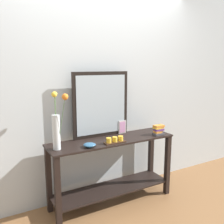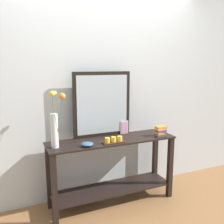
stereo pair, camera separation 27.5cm
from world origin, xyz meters
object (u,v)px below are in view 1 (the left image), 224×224
(console_table, at_px, (112,165))
(tall_vase_left, at_px, (57,126))
(candle_tray, at_px, (115,140))
(decorative_bowl, at_px, (90,145))
(mirror_leaning, at_px, (101,105))
(picture_frame_small, at_px, (122,127))
(book_stack, at_px, (158,130))

(console_table, relative_size, tall_vase_left, 2.53)
(console_table, bearing_deg, candle_tray, -106.02)
(console_table, height_order, decorative_bowl, decorative_bowl)
(console_table, xyz_separation_m, decorative_bowl, (-0.34, -0.12, 0.34))
(console_table, xyz_separation_m, mirror_leaning, (-0.05, 0.17, 0.69))
(picture_frame_small, height_order, decorative_bowl, picture_frame_small)
(picture_frame_small, bearing_deg, candle_tray, -133.55)
(tall_vase_left, bearing_deg, mirror_leaning, 19.24)
(candle_tray, relative_size, book_stack, 1.71)
(mirror_leaning, height_order, book_stack, mirror_leaning)
(candle_tray, relative_size, picture_frame_small, 1.51)
(candle_tray, bearing_deg, decorative_bowl, 179.20)
(mirror_leaning, bearing_deg, book_stack, -24.07)
(picture_frame_small, height_order, book_stack, picture_frame_small)
(tall_vase_left, height_order, decorative_bowl, tall_vase_left)
(picture_frame_small, distance_m, decorative_bowl, 0.64)
(mirror_leaning, xyz_separation_m, picture_frame_small, (0.28, -0.02, -0.30))
(tall_vase_left, height_order, candle_tray, tall_vase_left)
(decorative_bowl, bearing_deg, mirror_leaning, 46.01)
(candle_tray, height_order, picture_frame_small, picture_frame_small)
(candle_tray, height_order, decorative_bowl, candle_tray)
(decorative_bowl, bearing_deg, console_table, 20.21)
(console_table, xyz_separation_m, picture_frame_small, (0.23, 0.16, 0.39))
(tall_vase_left, distance_m, picture_frame_small, 0.91)
(decorative_bowl, xyz_separation_m, book_stack, (0.92, 0.01, 0.04))
(decorative_bowl, bearing_deg, tall_vase_left, 163.84)
(candle_tray, distance_m, picture_frame_small, 0.40)
(console_table, distance_m, picture_frame_small, 0.48)
(tall_vase_left, relative_size, picture_frame_small, 3.63)
(picture_frame_small, bearing_deg, console_table, -146.22)
(mirror_leaning, relative_size, tall_vase_left, 1.30)
(candle_tray, bearing_deg, console_table, 73.98)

